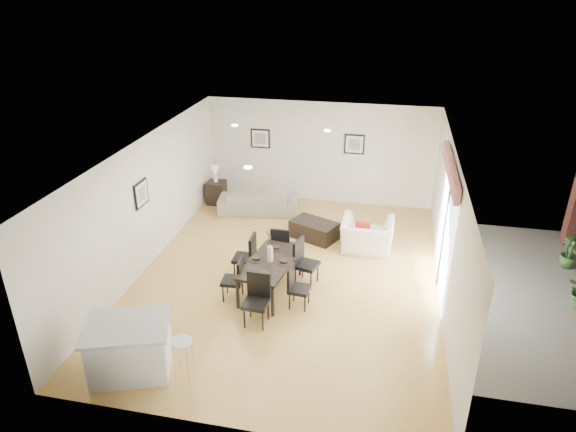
% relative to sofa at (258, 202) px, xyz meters
% --- Properties ---
extents(ground, '(8.00, 8.00, 0.00)m').
position_rel_sofa_xyz_m(ground, '(1.41, -2.89, -0.30)').
color(ground, tan).
rests_on(ground, ground).
extents(wall_back, '(6.00, 0.04, 2.70)m').
position_rel_sofa_xyz_m(wall_back, '(1.41, 1.11, 1.05)').
color(wall_back, silver).
rests_on(wall_back, ground).
extents(wall_front, '(6.00, 0.04, 2.70)m').
position_rel_sofa_xyz_m(wall_front, '(1.41, -6.89, 1.05)').
color(wall_front, silver).
rests_on(wall_front, ground).
extents(wall_left, '(0.04, 8.00, 2.70)m').
position_rel_sofa_xyz_m(wall_left, '(-1.59, -2.89, 1.05)').
color(wall_left, silver).
rests_on(wall_left, ground).
extents(wall_right, '(0.04, 8.00, 2.70)m').
position_rel_sofa_xyz_m(wall_right, '(4.41, -2.89, 1.05)').
color(wall_right, silver).
rests_on(wall_right, ground).
extents(ceiling, '(6.00, 8.00, 0.02)m').
position_rel_sofa_xyz_m(ceiling, '(1.41, -2.89, 2.40)').
color(ceiling, white).
rests_on(ceiling, wall_back).
extents(sofa, '(2.11, 1.07, 0.59)m').
position_rel_sofa_xyz_m(sofa, '(0.00, 0.00, 0.00)').
color(sofa, gray).
rests_on(sofa, ground).
extents(armchair, '(1.14, 1.00, 0.73)m').
position_rel_sofa_xyz_m(armchair, '(2.89, -1.49, 0.07)').
color(armchair, silver).
rests_on(armchair, ground).
extents(courtyard_plant_b, '(0.43, 0.43, 0.67)m').
position_rel_sofa_xyz_m(courtyard_plant_b, '(7.09, -1.34, 0.04)').
color(courtyard_plant_b, '#315323').
rests_on(courtyard_plant_b, ground).
extents(dining_table, '(1.03, 1.70, 0.67)m').
position_rel_sofa_xyz_m(dining_table, '(1.17, -3.51, 0.31)').
color(dining_table, black).
rests_on(dining_table, ground).
extents(dining_chair_wnear, '(0.41, 0.41, 0.86)m').
position_rel_sofa_xyz_m(dining_chair_wnear, '(0.60, -3.90, 0.19)').
color(dining_chair_wnear, black).
rests_on(dining_chair_wnear, ground).
extents(dining_chair_wfar, '(0.43, 0.43, 0.95)m').
position_rel_sofa_xyz_m(dining_chair_wfar, '(0.61, -3.11, 0.23)').
color(dining_chair_wfar, black).
rests_on(dining_chair_wfar, ground).
extents(dining_chair_enear, '(0.40, 0.40, 0.83)m').
position_rel_sofa_xyz_m(dining_chair_enear, '(1.74, -3.90, 0.17)').
color(dining_chair_enear, black).
rests_on(dining_chair_enear, ground).
extents(dining_chair_efar, '(0.51, 0.51, 0.94)m').
position_rel_sofa_xyz_m(dining_chair_efar, '(1.73, -3.09, 0.23)').
color(dining_chair_efar, black).
rests_on(dining_chair_efar, ground).
extents(dining_chair_head, '(0.45, 0.45, 0.95)m').
position_rel_sofa_xyz_m(dining_chair_head, '(1.17, -4.49, 0.23)').
color(dining_chair_head, black).
rests_on(dining_chair_head, ground).
extents(dining_chair_foot, '(0.41, 0.41, 0.89)m').
position_rel_sofa_xyz_m(dining_chair_foot, '(1.17, -2.52, 0.20)').
color(dining_chair_foot, black).
rests_on(dining_chair_foot, ground).
extents(vase, '(0.86, 1.31, 0.67)m').
position_rel_sofa_xyz_m(vase, '(1.17, -3.51, 0.64)').
color(vase, white).
rests_on(vase, dining_table).
extents(coffee_table, '(1.21, 0.99, 0.42)m').
position_rel_sofa_xyz_m(coffee_table, '(1.65, -1.14, -0.09)').
color(coffee_table, black).
rests_on(coffee_table, ground).
extents(side_table, '(0.46, 0.46, 0.62)m').
position_rel_sofa_xyz_m(side_table, '(-1.25, 0.34, 0.01)').
color(side_table, black).
rests_on(side_table, ground).
extents(table_lamp, '(0.23, 0.23, 0.44)m').
position_rel_sofa_xyz_m(table_lamp, '(-1.25, 0.34, 0.60)').
color(table_lamp, white).
rests_on(table_lamp, side_table).
extents(cushion, '(0.33, 0.13, 0.32)m').
position_rel_sofa_xyz_m(cushion, '(2.78, -1.59, 0.28)').
color(cushion, '#A11D14').
rests_on(cushion, armchair).
extents(kitchen_island, '(1.49, 1.31, 0.87)m').
position_rel_sofa_xyz_m(kitchen_island, '(-0.41, -6.12, 0.15)').
color(kitchen_island, white).
rests_on(kitchen_island, ground).
extents(bar_stool, '(0.33, 0.33, 0.72)m').
position_rel_sofa_xyz_m(bar_stool, '(0.45, -6.12, 0.32)').
color(bar_stool, silver).
rests_on(bar_stool, ground).
extents(framed_print_back_left, '(0.52, 0.04, 0.52)m').
position_rel_sofa_xyz_m(framed_print_back_left, '(-0.19, 1.08, 1.35)').
color(framed_print_back_left, black).
rests_on(framed_print_back_left, wall_back).
extents(framed_print_back_right, '(0.52, 0.04, 0.52)m').
position_rel_sofa_xyz_m(framed_print_back_right, '(2.31, 1.08, 1.35)').
color(framed_print_back_right, black).
rests_on(framed_print_back_right, wall_back).
extents(framed_print_left_wall, '(0.04, 0.52, 0.52)m').
position_rel_sofa_xyz_m(framed_print_left_wall, '(-1.56, -3.09, 1.35)').
color(framed_print_left_wall, black).
rests_on(framed_print_left_wall, wall_left).
extents(sliding_door, '(0.12, 2.70, 2.57)m').
position_rel_sofa_xyz_m(sliding_door, '(4.36, -2.59, 1.37)').
color(sliding_door, white).
rests_on(sliding_door, wall_right).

